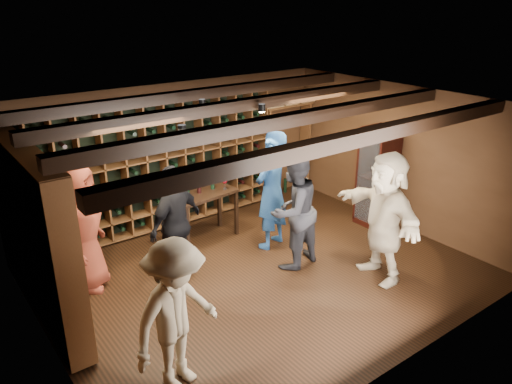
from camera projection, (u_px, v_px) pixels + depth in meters
ground at (262, 273)px, 7.46m from camera, size 6.00×6.00×0.00m
room_shell at (260, 113)px, 6.61m from camera, size 6.00×6.00×6.00m
wine_rack_back at (154, 167)px, 8.48m from camera, size 4.65×0.30×2.20m
wine_rack_left at (36, 235)px, 6.07m from camera, size 0.30×2.65×2.20m
crate_shelf at (287, 119)px, 9.95m from camera, size 1.20×0.32×2.07m
display_cabinet at (377, 178)px, 8.80m from camera, size 0.55×0.50×1.75m
man_blue_shirt at (272, 190)px, 7.94m from camera, size 0.82×0.67×1.95m
man_grey_suit at (293, 210)px, 7.37m from camera, size 0.98×0.81×1.81m
guest_red_floral at (82, 228)px, 6.79m from camera, size 1.00×1.06×1.82m
guest_woman_black at (176, 224)px, 7.03m from camera, size 1.10×0.79×1.73m
guest_khaki at (176, 316)px, 5.03m from camera, size 1.24×0.93×1.70m
guest_beige at (384, 217)px, 7.04m from camera, size 0.98×1.86×1.91m
tasting_table at (203, 198)px, 8.23m from camera, size 1.17×0.67×1.12m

